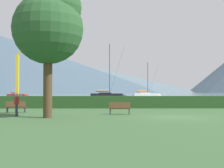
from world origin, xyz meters
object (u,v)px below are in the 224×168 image
Objects in this scene: park_tree at (50,25)px; dock_crane at (19,77)px; sailboat_slip_0 at (17,95)px; sailboat_slip_3 at (146,95)px; park_bench_near_path at (120,107)px; park_bench_under_tree at (16,106)px; person_seated_viewer at (17,103)px; sailboat_slip_2 at (107,95)px.

park_tree is 0.48× the size of dock_crane.
sailboat_slip_3 reaches higher than sailboat_slip_0.
sailboat_slip_0 is 0.97× the size of park_tree.
sailboat_slip_3 is at bearing 9.20° from dock_crane.
park_bench_near_path is 0.09× the size of dock_crane.
park_bench_under_tree is 8.40m from park_tree.
sailboat_slip_0 is at bearing 101.19° from park_bench_under_tree.
sailboat_slip_0 reaches higher than person_seated_viewer.
park_bench_under_tree is at bearing 170.42° from park_bench_near_path.
park_bench_near_path is 7.61m from person_seated_viewer.
sailboat_slip_2 is 1.32× the size of sailboat_slip_3.
park_bench_under_tree is (-8.58, 2.02, -0.00)m from park_bench_near_path.
dock_crane is at bearing 117.27° from park_bench_near_path.
park_bench_near_path is 1.01× the size of park_bench_under_tree.
sailboat_slip_2 reaches higher than park_bench_under_tree.
sailboat_slip_0 is at bearing 154.16° from sailboat_slip_2.
sailboat_slip_0 is 0.66× the size of sailboat_slip_2.
park_bench_under_tree is at bearing -63.96° from sailboat_slip_0.
park_bench_under_tree is at bearing -73.55° from dock_crane.
sailboat_slip_2 is 8.01× the size of park_bench_near_path.
sailboat_slip_2 is (26.61, -16.59, 0.20)m from sailboat_slip_0.
park_tree is at bearing -110.25° from sailboat_slip_3.
person_seated_viewer is at bearing -112.72° from sailboat_slip_3.
sailboat_slip_3 reaches higher than park_bench_near_path.
sailboat_slip_3 is 6.05× the size of park_bench_near_path.
person_seated_viewer is 0.18× the size of park_tree.
park_bench_under_tree is (-18.66, -60.15, -0.16)m from sailboat_slip_3.
dock_crane reaches higher than sailboat_slip_3.
dock_crane is at bearing 167.75° from sailboat_slip_2.
sailboat_slip_2 is 25.39m from dock_crane.
park_tree is (3.77, -4.83, 5.75)m from park_bench_under_tree.
sailboat_slip_2 reaches higher than person_seated_viewer.
sailboat_slip_2 is 47.28m from park_bench_under_tree.
dock_crane is at bearing -178.14° from sailboat_slip_3.
sailboat_slip_2 is at bearing -22.65° from sailboat_slip_0.
dock_crane is (-16.10, 54.52, 5.00)m from park_bench_under_tree.
sailboat_slip_3 is at bearing 84.48° from park_bench_near_path.
sailboat_slip_0 is 10.47m from dock_crane.
park_bench_under_tree is at bearing -93.11° from sailboat_slip_2.
sailboat_slip_2 is 17.46m from sailboat_slip_3.
park_tree is at bearing -62.20° from sailboat_slip_0.
park_bench_near_path is 8.81m from park_bench_under_tree.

